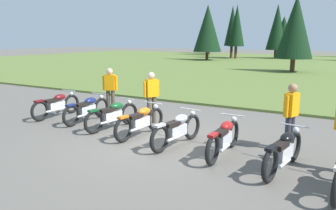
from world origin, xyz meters
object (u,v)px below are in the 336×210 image
(motorcycle_silver, at_px, (177,129))
(rider_with_back_turned, at_px, (110,88))
(motorcycle_maroon, at_px, (57,105))
(motorcycle_black, at_px, (284,151))
(motorcycle_navy, at_px, (87,109))
(rider_checking_bike, at_px, (291,113))
(motorcycle_british_green, at_px, (113,115))
(motorcycle_orange, at_px, (141,121))
(rider_near_row_end, at_px, (151,95))
(motorcycle_red, at_px, (224,138))

(motorcycle_silver, bearing_deg, rider_with_back_turned, 152.23)
(motorcycle_maroon, relative_size, motorcycle_black, 1.01)
(motorcycle_navy, relative_size, rider_checking_bike, 1.26)
(motorcycle_navy, xyz_separation_m, motorcycle_silver, (3.74, -0.71, 0.00))
(motorcycle_british_green, distance_m, motorcycle_orange, 1.19)
(motorcycle_orange, distance_m, motorcycle_silver, 1.32)
(motorcycle_silver, height_order, rider_checking_bike, rider_checking_bike)
(motorcycle_silver, distance_m, rider_near_row_end, 2.46)
(motorcycle_maroon, xyz_separation_m, motorcycle_orange, (3.85, -0.45, 0.00))
(motorcycle_british_green, distance_m, rider_near_row_end, 1.43)
(motorcycle_british_green, height_order, rider_near_row_end, rider_near_row_end)
(motorcycle_silver, distance_m, rider_checking_bike, 2.82)
(motorcycle_navy, distance_m, motorcycle_black, 6.53)
(motorcycle_black, bearing_deg, motorcycle_orange, 171.19)
(rider_checking_bike, bearing_deg, motorcycle_navy, -177.17)
(motorcycle_black, height_order, rider_near_row_end, rider_near_row_end)
(motorcycle_maroon, distance_m, motorcycle_orange, 3.88)
(motorcycle_maroon, height_order, rider_near_row_end, rider_near_row_end)
(motorcycle_orange, distance_m, rider_near_row_end, 1.53)
(motorcycle_british_green, height_order, rider_checking_bike, rider_checking_bike)
(motorcycle_maroon, xyz_separation_m, motorcycle_navy, (1.41, 0.02, 0.00))
(motorcycle_black, distance_m, rider_checking_bike, 1.50)
(motorcycle_navy, distance_m, motorcycle_red, 5.10)
(motorcycle_navy, bearing_deg, rider_checking_bike, 2.83)
(rider_with_back_turned, distance_m, rider_near_row_end, 2.06)
(rider_with_back_turned, bearing_deg, motorcycle_maroon, -135.58)
(motorcycle_british_green, bearing_deg, rider_with_back_turned, 130.86)
(motorcycle_silver, bearing_deg, motorcycle_black, -7.96)
(motorcycle_navy, relative_size, rider_with_back_turned, 1.26)
(motorcycle_black, bearing_deg, rider_near_row_end, 156.16)
(motorcycle_maroon, relative_size, rider_near_row_end, 1.26)
(motorcycle_red, distance_m, rider_with_back_turned, 5.54)
(motorcycle_british_green, relative_size, motorcycle_black, 1.00)
(motorcycle_orange, height_order, motorcycle_silver, same)
(rider_checking_bike, bearing_deg, rider_with_back_turned, 171.26)
(rider_near_row_end, bearing_deg, motorcycle_british_green, -120.47)
(motorcycle_maroon, relative_size, motorcycle_british_green, 1.01)
(motorcycle_orange, bearing_deg, motorcycle_silver, -10.57)
(motorcycle_maroon, distance_m, rider_checking_bike, 7.75)
(motorcycle_silver, height_order, motorcycle_black, same)
(motorcycle_black, relative_size, rider_with_back_turned, 1.25)
(motorcycle_orange, bearing_deg, rider_checking_bike, 11.42)
(rider_checking_bike, relative_size, rider_near_row_end, 1.00)
(motorcycle_maroon, height_order, motorcycle_silver, same)
(motorcycle_british_green, xyz_separation_m, motorcycle_orange, (1.17, -0.21, 0.00))
(motorcycle_maroon, height_order, motorcycle_navy, same)
(motorcycle_maroon, bearing_deg, motorcycle_silver, -7.63)
(motorcycle_orange, bearing_deg, motorcycle_british_green, 169.77)
(motorcycle_red, relative_size, rider_with_back_turned, 1.26)
(rider_with_back_turned, bearing_deg, motorcycle_navy, -86.97)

